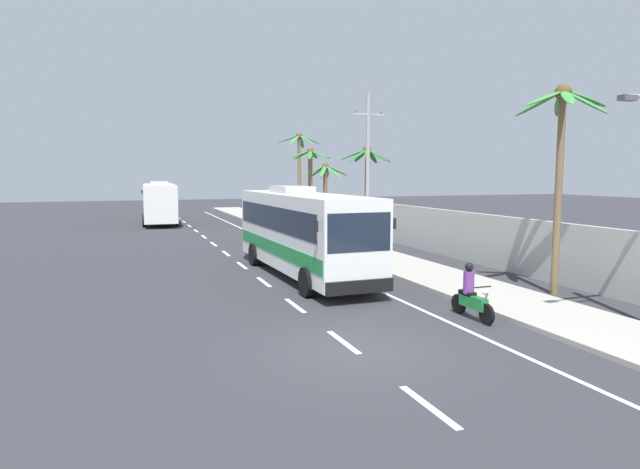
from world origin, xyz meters
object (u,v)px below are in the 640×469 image
palm_nearest (311,174)px  palm_fourth (367,168)px  coach_bus_far_lane (159,201)px  motorcycle_beside_bus (280,235)px  palm_third (561,139)px  motorcycle_trailing (471,296)px  palm_second (300,160)px  palm_farthest (325,182)px  coach_bus_foreground (302,230)px  utility_pole_mid (368,167)px

palm_nearest → palm_fourth: (1.76, -6.26, 0.38)m
coach_bus_far_lane → motorcycle_beside_bus: 18.83m
coach_bus_far_lane → palm_third: (11.16, -33.90, 3.54)m
palm_fourth → motorcycle_trailing: bearing=-106.0°
palm_second → palm_fourth: palm_second is taller
motorcycle_beside_bus → palm_third: bearing=-71.0°
palm_farthest → palm_fourth: bearing=-92.5°
coach_bus_foreground → motorcycle_trailing: bearing=-72.7°
coach_bus_far_lane → palm_second: bearing=-13.4°
coach_bus_foreground → motorcycle_beside_bus: coach_bus_foreground is taller
utility_pole_mid → palm_third: utility_pole_mid is taller
motorcycle_beside_bus → palm_second: 16.99m
coach_bus_far_lane → motorcycle_beside_bus: coach_bus_far_lane is taller
palm_nearest → palm_second: bearing=79.0°
motorcycle_beside_bus → palm_third: (5.51, -15.98, 4.76)m
coach_bus_far_lane → palm_fourth: (12.13, -15.91, 2.74)m
motorcycle_beside_bus → palm_second: size_ratio=0.25×
palm_second → palm_third: bearing=-91.0°
coach_bus_foreground → palm_farthest: bearing=67.2°
coach_bus_far_lane → motorcycle_trailing: 36.25m
utility_pole_mid → palm_second: (1.15, 16.70, 0.83)m
coach_bus_foreground → palm_fourth: 14.43m
coach_bus_foreground → motorcycle_trailing: size_ratio=5.67×
coach_bus_foreground → utility_pole_mid: utility_pole_mid is taller
palm_nearest → palm_second: 7.10m
palm_fourth → palm_nearest: bearing=105.7°
palm_second → palm_third: (-0.54, -31.11, -0.03)m
utility_pole_mid → coach_bus_foreground: bearing=-129.8°
coach_bus_far_lane → palm_farthest: (12.51, -7.04, 1.72)m
utility_pole_mid → palm_nearest: bearing=91.1°
palm_fourth → palm_farthest: 8.94m
coach_bus_far_lane → palm_second: 12.54m
palm_fourth → palm_farthest: (0.39, 8.87, -1.02)m
coach_bus_foreground → utility_pole_mid: bearing=50.2°
motorcycle_beside_bus → utility_pole_mid: utility_pole_mid is taller
utility_pole_mid → palm_nearest: utility_pole_mid is taller
motorcycle_trailing → palm_farthest: (6.06, 28.62, 2.93)m
motorcycle_trailing → palm_second: bearing=80.9°
coach_bus_foreground → palm_second: bearing=72.5°
coach_bus_foreground → palm_second: 26.11m
motorcycle_trailing → utility_pole_mid: size_ratio=0.22×
palm_nearest → palm_second: palm_second is taller
coach_bus_foreground → palm_fourth: size_ratio=1.83×
palm_fourth → palm_second: bearing=91.9°
palm_fourth → palm_farthest: palm_fourth is taller
utility_pole_mid → palm_farthest: utility_pole_mid is taller
palm_fourth → coach_bus_foreground: bearing=-125.4°
coach_bus_foreground → palm_farthest: 22.22m
utility_pole_mid → palm_fourth: utility_pole_mid is taller
coach_bus_far_lane → palm_third: 35.86m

